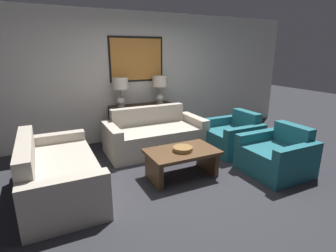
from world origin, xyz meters
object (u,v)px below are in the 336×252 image
console_table (142,122)px  armchair_near_camera (276,156)px  couch_by_back_wall (155,136)px  coffee_table (182,158)px  table_lamp_right (160,84)px  armchair_near_back_wall (232,137)px  table_lamp_left (120,87)px  couch_by_side (58,174)px  decorative_bowl (183,149)px

console_table → armchair_near_camera: 2.80m
couch_by_back_wall → coffee_table: couch_by_back_wall is taller
table_lamp_right → armchair_near_camera: size_ratio=0.64×
coffee_table → armchair_near_back_wall: size_ratio=1.16×
table_lamp_left → coffee_table: 2.14m
couch_by_side → armchair_near_back_wall: size_ratio=2.04×
table_lamp_left → couch_by_back_wall: size_ratio=0.31×
console_table → coffee_table: size_ratio=1.26×
table_lamp_right → coffee_table: bearing=-105.0°
couch_by_back_wall → armchair_near_back_wall: 1.50m
armchair_near_back_wall → coffee_table: bearing=-159.1°
couch_by_side → decorative_bowl: 1.78m
console_table → decorative_bowl: bearing=-92.3°
couch_by_back_wall → coffee_table: size_ratio=1.75×
table_lamp_right → decorative_bowl: (-0.52, -1.95, -0.72)m
coffee_table → couch_by_back_wall: bearing=86.4°
coffee_table → decorative_bowl: size_ratio=3.59×
couch_by_side → table_lamp_left: bearing=49.6°
table_lamp_right → couch_by_side: 2.92m
armchair_near_camera → decorative_bowl: bearing=160.1°
couch_by_side → armchair_near_camera: 3.26m
table_lamp_left → console_table: bearing=0.0°
armchair_near_back_wall → armchair_near_camera: 1.07m
armchair_near_camera → coffee_table: bearing=159.1°
table_lamp_right → table_lamp_left: bearing=180.0°
table_lamp_right → armchair_near_back_wall: 1.88m
coffee_table → console_table: bearing=87.7°
console_table → armchair_near_back_wall: 1.93m
decorative_bowl → armchair_near_camera: armchair_near_camera is taller
console_table → couch_by_back_wall: couch_by_back_wall is taller
table_lamp_left → decorative_bowl: table_lamp_left is taller
couch_by_back_wall → armchair_near_camera: couch_by_back_wall is taller
decorative_bowl → table_lamp_left: bearing=100.5°
table_lamp_right → coffee_table: (-0.51, -1.92, -0.87)m
armchair_near_back_wall → console_table: bearing=133.9°
table_lamp_right → couch_by_back_wall: bearing=-122.0°
table_lamp_right → armchair_near_camera: 2.77m
table_lamp_left → coffee_table: bearing=-79.4°
couch_by_side → armchair_near_camera: (3.15, -0.84, -0.01)m
couch_by_side → coffee_table: couch_by_side is taller
console_table → armchair_near_back_wall: bearing=-46.1°
decorative_bowl → couch_by_side: bearing=169.4°
couch_by_back_wall → console_table: bearing=90.0°
couch_by_back_wall → decorative_bowl: size_ratio=6.30×
couch_by_back_wall → table_lamp_right: bearing=58.0°
coffee_table → armchair_near_camera: (1.41, -0.54, -0.04)m
table_lamp_left → table_lamp_right: same height
table_lamp_right → couch_by_back_wall: size_ratio=0.31×
table_lamp_left → coffee_table: table_lamp_left is taller
couch_by_back_wall → armchair_near_back_wall: (1.33, -0.68, -0.01)m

